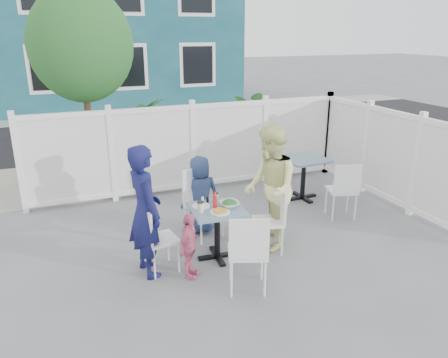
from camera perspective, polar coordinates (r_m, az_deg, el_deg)
name	(u,v)px	position (r m, az deg, el deg)	size (l,w,h in m)	color
ground	(241,246)	(6.14, 2.22, -8.77)	(80.00, 80.00, 0.00)	slate
near_sidewalk	(169,169)	(9.47, -7.14, 1.30)	(24.00, 2.60, 0.01)	gray
street	(136,133)	(12.97, -11.41, 5.87)	(24.00, 5.00, 0.01)	black
far_sidewalk	(119,115)	(15.97, -13.55, 8.15)	(24.00, 1.60, 0.01)	gray
building	(86,26)	(19.03, -17.53, 18.57)	(11.00, 6.00, 6.00)	#124856
fence_back	(193,149)	(7.99, -4.06, 3.89)	(5.86, 0.08, 1.60)	white
fence_right	(389,158)	(7.91, 20.74, 2.53)	(0.08, 3.66, 1.60)	white
tree	(81,45)	(8.28, -18.15, 16.25)	(1.80, 1.62, 3.59)	#382316
utility_cabinet	(39,152)	(9.24, -23.03, 3.25)	(0.64, 0.46, 1.18)	gold
potted_shrub_a	(148,141)	(8.47, -9.92, 4.87)	(0.93, 0.93, 1.67)	#195524
potted_shrub_b	(268,134)	(9.22, 5.82, 5.86)	(1.40, 1.22, 1.56)	#195524
main_table	(217,220)	(5.62, -0.91, -5.34)	(0.71, 0.71, 0.70)	#3D6073
spare_table	(304,167)	(7.72, 10.39, 1.51)	(0.75, 0.75, 0.75)	#3D6073
chair_left	(155,235)	(5.39, -9.04, -7.18)	(0.43, 0.44, 0.86)	white
chair_right	(273,215)	(5.85, 6.48, -4.75)	(0.47, 0.48, 0.88)	white
chair_back	(201,198)	(6.25, -3.06, -2.43)	(0.56, 0.55, 0.99)	white
chair_near	(248,248)	(4.90, 3.18, -9.01)	(0.56, 0.55, 0.96)	white
chair_spare	(344,187)	(7.03, 15.40, -0.98)	(0.51, 0.50, 0.92)	white
man	(145,211)	(5.26, -10.26, -4.17)	(0.59, 0.39, 1.63)	#131647
woman	(270,188)	(5.85, 6.01, -1.21)	(0.82, 0.64, 1.69)	#D5DB48
boy	(200,195)	(6.36, -3.13, -2.04)	(0.56, 0.37, 1.15)	navy
toddler	(189,246)	(5.27, -4.57, -8.73)	(0.48, 0.20, 0.82)	#DB688C
plate_main	(220,212)	(5.42, -0.53, -4.33)	(0.25, 0.25, 0.02)	white
plate_side	(201,206)	(5.61, -3.01, -3.55)	(0.23, 0.23, 0.02)	white
salad_bowl	(229,204)	(5.60, 0.71, -3.29)	(0.25, 0.25, 0.06)	white
coffee_cup_a	(201,207)	(5.43, -3.08, -3.72)	(0.08, 0.08, 0.13)	beige
coffee_cup_b	(216,198)	(5.74, -1.10, -2.47)	(0.08, 0.08, 0.11)	beige
ketchup_bottle	(215,201)	(5.55, -1.20, -2.95)	(0.05, 0.05, 0.17)	red
salt_shaker	(203,200)	(5.73, -2.81, -2.72)	(0.03, 0.03, 0.07)	white
pepper_shaker	(208,200)	(5.73, -2.16, -2.70)	(0.03, 0.03, 0.07)	black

